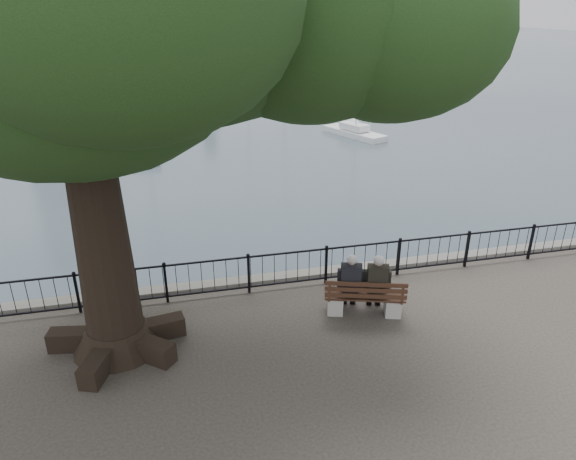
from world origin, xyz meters
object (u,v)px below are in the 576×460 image
object	(u,v)px
person_left	(350,284)
person_right	(376,285)
lion_monument	(205,61)
bench	(364,301)

from	to	relation	value
person_left	person_right	xyz separation A→B (m)	(0.57, -0.18, 0.00)
lion_monument	person_left	bearing A→B (deg)	-91.00
lion_monument	bench	bearing A→B (deg)	-90.66
bench	person_right	bearing A→B (deg)	4.87
person_left	lion_monument	distance (m)	48.83
bench	person_right	distance (m)	0.46
bench	person_left	xyz separation A→B (m)	(-0.29, 0.20, 0.37)
bench	lion_monument	size ratio (longest dim) A/B	0.23
bench	person_right	world-z (taller)	person_right
person_left	lion_monument	world-z (taller)	lion_monument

